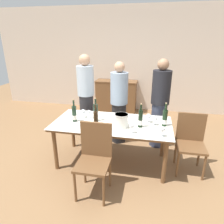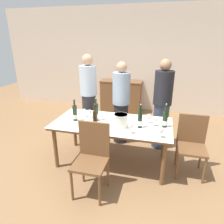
# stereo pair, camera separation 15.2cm
# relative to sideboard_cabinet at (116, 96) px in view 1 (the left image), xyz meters

# --- Properties ---
(ground_plane) EXTENTS (12.00, 12.00, 0.00)m
(ground_plane) POSITION_rel_sideboard_cabinet_xyz_m (0.40, -2.55, -0.44)
(ground_plane) COLOR olive
(back_wall) EXTENTS (8.00, 0.10, 2.80)m
(back_wall) POSITION_rel_sideboard_cabinet_xyz_m (0.40, 0.29, 0.96)
(back_wall) COLOR beige
(back_wall) RESTS_ON ground_plane
(sideboard_cabinet) EXTENTS (1.14, 0.46, 0.87)m
(sideboard_cabinet) POSITION_rel_sideboard_cabinet_xyz_m (0.00, 0.00, 0.00)
(sideboard_cabinet) COLOR brown
(sideboard_cabinet) RESTS_ON ground_plane
(dining_table) EXTENTS (1.85, 0.91, 0.73)m
(dining_table) POSITION_rel_sideboard_cabinet_xyz_m (0.40, -2.55, 0.22)
(dining_table) COLOR brown
(dining_table) RESTS_ON ground_plane
(ice_bucket) EXTENTS (0.21, 0.21, 0.20)m
(ice_bucket) POSITION_rel_sideboard_cabinet_xyz_m (0.57, -2.67, 0.40)
(ice_bucket) COLOR white
(ice_bucket) RESTS_ON dining_table
(wine_bottle_0) EXTENTS (0.08, 0.08, 0.37)m
(wine_bottle_0) POSITION_rel_sideboard_cabinet_xyz_m (1.20, -2.50, 0.41)
(wine_bottle_0) COLOR black
(wine_bottle_0) RESTS_ON dining_table
(wine_bottle_1) EXTENTS (0.07, 0.07, 0.37)m
(wine_bottle_1) POSITION_rel_sideboard_cabinet_xyz_m (-0.20, -2.61, 0.41)
(wine_bottle_1) COLOR #1E3323
(wine_bottle_1) RESTS_ON dining_table
(wine_bottle_2) EXTENTS (0.07, 0.07, 0.38)m
(wine_bottle_2) POSITION_rel_sideboard_cabinet_xyz_m (0.22, -2.84, 0.42)
(wine_bottle_2) COLOR #332314
(wine_bottle_2) RESTS_ON dining_table
(wine_bottle_3) EXTENTS (0.07, 0.07, 0.38)m
(wine_bottle_3) POSITION_rel_sideboard_cabinet_xyz_m (0.13, -2.52, 0.42)
(wine_bottle_3) COLOR #1E3323
(wine_bottle_3) RESTS_ON dining_table
(wine_bottle_4) EXTENTS (0.07, 0.07, 0.37)m
(wine_bottle_4) POSITION_rel_sideboard_cabinet_xyz_m (0.85, -2.62, 0.42)
(wine_bottle_4) COLOR black
(wine_bottle_4) RESTS_ON dining_table
(wine_glass_0) EXTENTS (0.08, 0.08, 0.15)m
(wine_glass_0) POSITION_rel_sideboard_cabinet_xyz_m (1.16, -2.87, 0.39)
(wine_glass_0) COLOR white
(wine_glass_0) RESTS_ON dining_table
(wine_glass_1) EXTENTS (0.08, 0.08, 0.15)m
(wine_glass_1) POSITION_rel_sideboard_cabinet_xyz_m (0.74, -2.85, 0.40)
(wine_glass_1) COLOR white
(wine_glass_1) RESTS_ON dining_table
(wine_glass_2) EXTENTS (0.08, 0.08, 0.14)m
(wine_glass_2) POSITION_rel_sideboard_cabinet_xyz_m (-0.12, -2.42, 0.39)
(wine_glass_2) COLOR white
(wine_glass_2) RESTS_ON dining_table
(wine_glass_3) EXTENTS (0.09, 0.09, 0.15)m
(wine_glass_3) POSITION_rel_sideboard_cabinet_xyz_m (1.05, -2.50, 0.39)
(wine_glass_3) COLOR white
(wine_glass_3) RESTS_ON dining_table
(wine_glass_4) EXTENTS (0.08, 0.08, 0.15)m
(wine_glass_4) POSITION_rel_sideboard_cabinet_xyz_m (0.96, -2.42, 0.39)
(wine_glass_4) COLOR white
(wine_glass_4) RESTS_ON dining_table
(wine_glass_5) EXTENTS (0.07, 0.07, 0.14)m
(wine_glass_5) POSITION_rel_sideboard_cabinet_xyz_m (-0.01, -2.44, 0.39)
(wine_glass_5) COLOR white
(wine_glass_5) RESTS_ON dining_table
(chair_near_front) EXTENTS (0.42, 0.42, 0.97)m
(chair_near_front) POSITION_rel_sideboard_cabinet_xyz_m (0.31, -3.23, 0.12)
(chair_near_front) COLOR brown
(chair_near_front) RESTS_ON ground_plane
(chair_right_end) EXTENTS (0.42, 0.42, 0.91)m
(chair_right_end) POSITION_rel_sideboard_cabinet_xyz_m (1.62, -2.46, 0.08)
(chair_right_end) COLOR brown
(chair_right_end) RESTS_ON ground_plane
(person_host) EXTENTS (0.33, 0.33, 1.70)m
(person_host) POSITION_rel_sideboard_cabinet_xyz_m (-0.30, -1.73, 0.42)
(person_host) COLOR #2D2D33
(person_host) RESTS_ON ground_plane
(person_guest_left) EXTENTS (0.33, 0.33, 1.59)m
(person_guest_left) POSITION_rel_sideboard_cabinet_xyz_m (0.38, -1.78, 0.36)
(person_guest_left) COLOR #262628
(person_guest_left) RESTS_ON ground_plane
(person_guest_right) EXTENTS (0.33, 0.33, 1.66)m
(person_guest_right) POSITION_rel_sideboard_cabinet_xyz_m (1.14, -1.80, 0.40)
(person_guest_right) COLOR #383F56
(person_guest_right) RESTS_ON ground_plane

